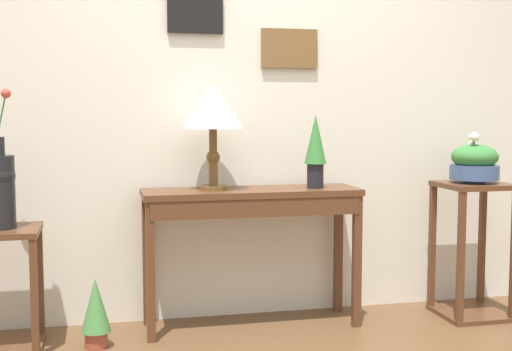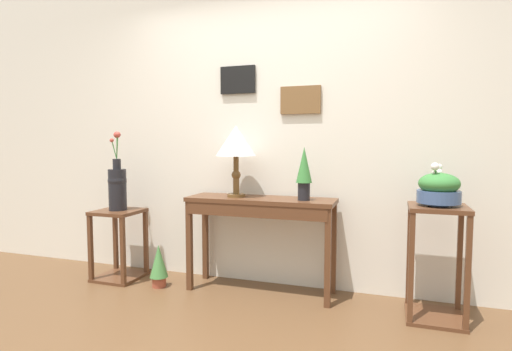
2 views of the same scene
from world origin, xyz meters
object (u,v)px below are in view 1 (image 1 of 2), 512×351
at_px(potted_plant_floor, 96,311).
at_px(planter_bowl_wide_right, 474,163).
at_px(pedestal_stand_right, 472,250).
at_px(potted_plant_on_console, 315,148).
at_px(table_lamp, 213,109).
at_px(pedestal_stand_left, 2,290).
at_px(console_table, 252,211).

bearing_deg(potted_plant_floor, planter_bowl_wide_right, 1.75).
bearing_deg(pedestal_stand_right, potted_plant_on_console, 175.38).
relative_size(table_lamp, pedestal_stand_left, 0.93).
distance_m(console_table, pedestal_stand_right, 1.36).
xyz_separation_m(potted_plant_on_console, planter_bowl_wide_right, (0.96, -0.08, -0.10)).
relative_size(console_table, planter_bowl_wide_right, 4.08).
bearing_deg(potted_plant_floor, pedestal_stand_left, 170.62).
height_order(planter_bowl_wide_right, potted_plant_floor, planter_bowl_wide_right).
xyz_separation_m(potted_plant_on_console, potted_plant_floor, (-1.23, -0.14, -0.82)).
relative_size(pedestal_stand_left, planter_bowl_wide_right, 2.12).
bearing_deg(planter_bowl_wide_right, potted_plant_floor, -178.25).
distance_m(potted_plant_on_console, pedestal_stand_right, 1.15).
relative_size(table_lamp, potted_plant_on_console, 1.42).
distance_m(table_lamp, potted_plant_on_console, 0.62).
distance_m(pedestal_stand_left, pedestal_stand_right, 2.66).
xyz_separation_m(planter_bowl_wide_right, potted_plant_floor, (-2.19, -0.07, -0.73)).
height_order(potted_plant_on_console, potted_plant_floor, potted_plant_on_console).
xyz_separation_m(pedestal_stand_left, planter_bowl_wide_right, (2.65, -0.01, 0.61)).
xyz_separation_m(pedestal_stand_right, planter_bowl_wide_right, (-0.00, -0.00, 0.52)).
relative_size(potted_plant_on_console, planter_bowl_wide_right, 1.40).
relative_size(table_lamp, planter_bowl_wide_right, 1.98).
distance_m(table_lamp, potted_plant_floor, 1.24).
relative_size(console_table, potted_plant_floor, 3.30).
bearing_deg(table_lamp, console_table, -5.98).
relative_size(table_lamp, pedestal_stand_right, 0.73).
height_order(potted_plant_on_console, pedestal_stand_right, potted_plant_on_console).
bearing_deg(table_lamp, pedestal_stand_right, -4.08).
xyz_separation_m(pedestal_stand_left, potted_plant_floor, (0.46, -0.08, -0.12)).
relative_size(pedestal_stand_right, planter_bowl_wide_right, 2.69).
height_order(console_table, potted_plant_floor, console_table).
bearing_deg(planter_bowl_wide_right, potted_plant_on_console, 175.36).
distance_m(pedestal_stand_left, potted_plant_floor, 0.48).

